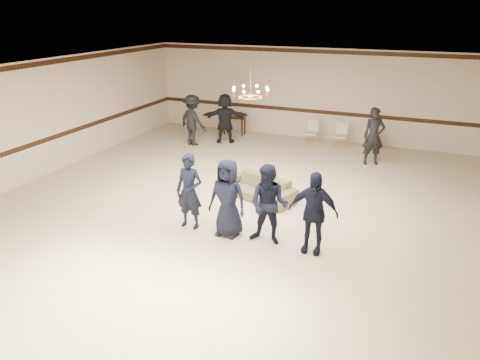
# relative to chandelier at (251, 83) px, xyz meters

# --- Properties ---
(room) EXTENTS (12.01, 14.01, 3.21)m
(room) POSITION_rel_chandelier_xyz_m (0.00, -1.00, -1.28)
(room) COLOR beige
(room) RESTS_ON ground
(chair_rail) EXTENTS (12.00, 0.02, 0.14)m
(chair_rail) POSITION_rel_chandelier_xyz_m (0.00, 5.99, -1.88)
(chair_rail) COLOR black
(chair_rail) RESTS_ON wall_back
(crown_molding) EXTENTS (12.00, 0.02, 0.14)m
(crown_molding) POSITION_rel_chandelier_xyz_m (0.00, 5.99, 0.21)
(crown_molding) COLOR black
(crown_molding) RESTS_ON wall_back
(chandelier) EXTENTS (0.94, 0.94, 0.89)m
(chandelier) POSITION_rel_chandelier_xyz_m (0.00, 0.00, 0.00)
(chandelier) COLOR gold
(chandelier) RESTS_ON ceiling
(boy_a) EXTENTS (0.61, 0.40, 1.67)m
(boy_a) POSITION_rel_chandelier_xyz_m (-0.61, -1.97, -2.04)
(boy_a) COLOR black
(boy_a) RESTS_ON floor
(boy_b) EXTENTS (0.84, 0.56, 1.67)m
(boy_b) POSITION_rel_chandelier_xyz_m (0.29, -1.97, -2.04)
(boy_b) COLOR black
(boy_b) RESTS_ON floor
(boy_c) EXTENTS (0.81, 0.63, 1.67)m
(boy_c) POSITION_rel_chandelier_xyz_m (1.19, -1.97, -2.04)
(boy_c) COLOR black
(boy_c) RESTS_ON floor
(boy_d) EXTENTS (0.99, 0.43, 1.67)m
(boy_d) POSITION_rel_chandelier_xyz_m (2.09, -1.97, -2.04)
(boy_d) COLOR black
(boy_d) RESTS_ON floor
(settee) EXTENTS (2.06, 1.33, 0.56)m
(settee) POSITION_rel_chandelier_xyz_m (0.23, 0.07, -2.60)
(settee) COLOR brown
(settee) RESTS_ON floor
(adult_left) EXTENTS (1.28, 0.99, 1.75)m
(adult_left) POSITION_rel_chandelier_xyz_m (-3.52, 3.58, -2.00)
(adult_left) COLOR black
(adult_left) RESTS_ON floor
(adult_mid) EXTENTS (1.69, 1.07, 1.75)m
(adult_mid) POSITION_rel_chandelier_xyz_m (-2.62, 4.28, -2.00)
(adult_mid) COLOR black
(adult_mid) RESTS_ON floor
(adult_right) EXTENTS (0.75, 0.62, 1.75)m
(adult_right) POSITION_rel_chandelier_xyz_m (2.48, 3.88, -2.00)
(adult_right) COLOR black
(adult_right) RESTS_ON floor
(banquet_chair_left) EXTENTS (0.42, 0.42, 0.86)m
(banquet_chair_left) POSITION_rel_chandelier_xyz_m (0.27, 5.16, -2.45)
(banquet_chair_left) COLOR beige
(banquet_chair_left) RESTS_ON floor
(banquet_chair_mid) EXTENTS (0.43, 0.43, 0.86)m
(banquet_chair_mid) POSITION_rel_chandelier_xyz_m (1.27, 5.16, -2.45)
(banquet_chair_mid) COLOR beige
(banquet_chair_mid) RESTS_ON floor
(banquet_chair_right) EXTENTS (0.45, 0.45, 0.86)m
(banquet_chair_right) POSITION_rel_chandelier_xyz_m (2.27, 5.16, -2.45)
(banquet_chair_right) COLOR beige
(banquet_chair_right) RESTS_ON floor
(console_table) EXTENTS (0.83, 0.38, 0.68)m
(console_table) POSITION_rel_chandelier_xyz_m (-2.73, 5.36, -2.53)
(console_table) COLOR #301E10
(console_table) RESTS_ON floor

